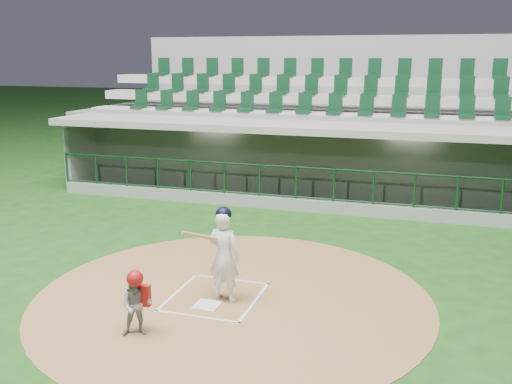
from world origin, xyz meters
TOP-DOWN VIEW (x-y plane):
  - ground at (0.00, 0.00)m, footprint 120.00×120.00m
  - dirt_circle at (0.30, -0.20)m, footprint 7.20×7.20m
  - home_plate at (0.00, -0.70)m, footprint 0.43×0.43m
  - batter_box_chalk at (0.00, -0.30)m, footprint 1.55×1.80m
  - dugout_structure at (0.01, 7.82)m, footprint 16.40×3.70m
  - seating_deck at (0.00, 10.91)m, footprint 17.00×6.72m
  - batter at (0.20, -0.37)m, footprint 0.87×0.89m
  - catcher at (-0.64, -2.00)m, footprint 0.59×0.54m

SIDE VIEW (x-z plane):
  - ground at x=0.00m, z-range 0.00..0.00m
  - dirt_circle at x=0.30m, z-range 0.00..0.01m
  - batter_box_chalk at x=0.00m, z-range 0.01..0.02m
  - home_plate at x=0.00m, z-range 0.01..0.03m
  - catcher at x=-0.64m, z-range 0.02..1.09m
  - batter at x=0.20m, z-range 0.02..1.75m
  - dugout_structure at x=0.01m, z-range -0.54..2.46m
  - seating_deck at x=0.00m, z-range -1.15..4.00m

